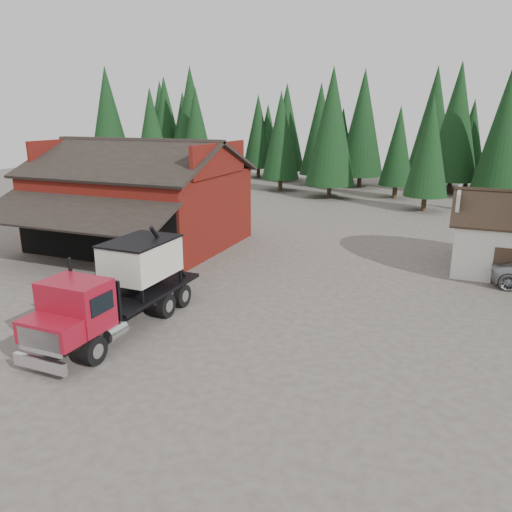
% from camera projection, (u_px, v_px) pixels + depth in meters
% --- Properties ---
extents(ground, '(120.00, 120.00, 0.00)m').
position_uv_depth(ground, '(222.00, 321.00, 21.84)').
color(ground, '#4E463D').
rests_on(ground, ground).
extents(red_barn, '(12.80, 13.63, 7.18)m').
position_uv_depth(red_barn, '(141.00, 205.00, 33.94)').
color(red_barn, maroon).
rests_on(red_barn, ground).
extents(conifer_backdrop, '(76.00, 16.00, 16.00)m').
position_uv_depth(conifer_backdrop, '(379.00, 190.00, 59.12)').
color(conifer_backdrop, black).
rests_on(conifer_backdrop, ground).
extents(near_pine_a, '(4.40, 4.40, 11.40)m').
position_uv_depth(near_pine_a, '(152.00, 136.00, 53.03)').
color(near_pine_a, '#382619').
rests_on(near_pine_a, ground).
extents(near_pine_b, '(3.96, 3.96, 10.40)m').
position_uv_depth(near_pine_b, '(429.00, 146.00, 44.63)').
color(near_pine_b, '#382619').
rests_on(near_pine_b, ground).
extents(near_pine_d, '(5.28, 5.28, 13.40)m').
position_uv_depth(near_pine_d, '(332.00, 127.00, 51.45)').
color(near_pine_d, '#382619').
rests_on(near_pine_d, ground).
extents(feed_truck, '(2.65, 8.97, 4.04)m').
position_uv_depth(feed_truck, '(120.00, 286.00, 20.56)').
color(feed_truck, black).
rests_on(feed_truck, ground).
extents(equip_box, '(1.19, 1.30, 0.60)m').
position_uv_depth(equip_box, '(109.00, 314.00, 21.80)').
color(equip_box, maroon).
rests_on(equip_box, ground).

